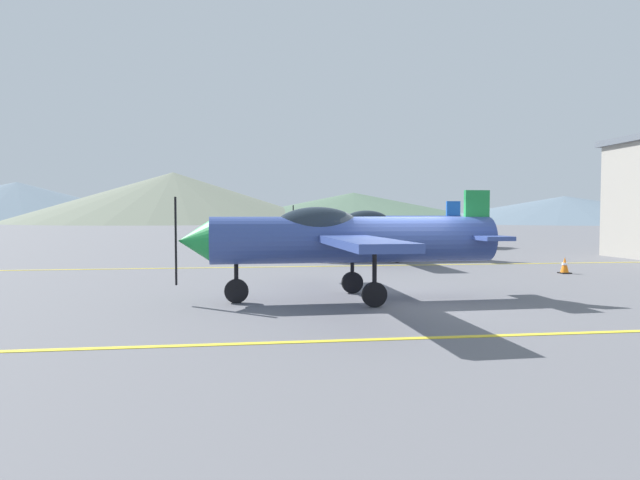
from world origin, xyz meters
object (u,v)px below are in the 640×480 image
Objects in this scene: car_sedan at (468,234)px; traffic_cone_front at (565,265)px; airplane_mid at (380,227)px; airplane_near at (342,238)px.

traffic_cone_front is (-2.66, -14.76, -0.56)m from car_sedan.
car_sedan is at bearing 47.31° from airplane_mid.
traffic_cone_front is (5.15, -6.29, -1.23)m from airplane_mid.
airplane_near is at bearing -108.49° from airplane_mid.
airplane_mid is at bearing 71.51° from airplane_near.
airplane_near is 15.27× the size of traffic_cone_front.
car_sedan is at bearing 79.78° from traffic_cone_front.
airplane_mid reaches higher than car_sedan.
traffic_cone_front is at bearing -50.71° from airplane_mid.
airplane_near and airplane_mid have the same top height.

